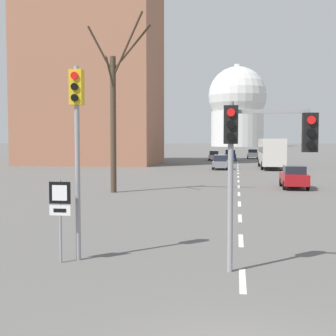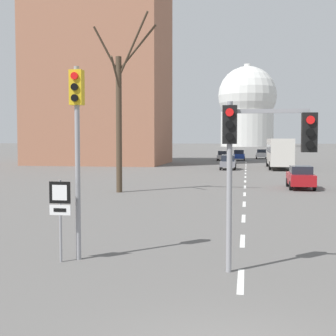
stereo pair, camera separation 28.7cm
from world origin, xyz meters
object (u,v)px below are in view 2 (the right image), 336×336
at_px(sedan_near_left, 223,156).
at_px(sedan_far_left, 301,177).
at_px(traffic_signal_near_left, 77,126).
at_px(sedan_near_right, 261,154).
at_px(route_sign_post, 60,207).
at_px(sedan_far_right, 228,162).
at_px(city_bus, 279,151).
at_px(traffic_signal_centre_tall, 258,144).
at_px(sedan_mid_centre, 239,155).

distance_m(sedan_near_left, sedan_far_left, 43.72).
height_order(traffic_signal_near_left, sedan_near_right, traffic_signal_near_left).
xyz_separation_m(route_sign_post, sedan_far_right, (2.94, 41.01, -0.70)).
bearing_deg(traffic_signal_near_left, sedan_near_left, 89.31).
relative_size(sedan_far_left, sedan_far_right, 0.96).
xyz_separation_m(route_sign_post, city_bus, (8.76, 43.90, 0.51)).
distance_m(sedan_near_left, sedan_near_right, 10.48).
xyz_separation_m(traffic_signal_centre_tall, sedan_near_right, (2.25, 72.62, -2.42)).
bearing_deg(sedan_far_right, sedan_near_right, 81.65).
relative_size(traffic_signal_near_left, route_sign_post, 2.36).
xyz_separation_m(sedan_near_right, sedan_mid_centre, (-3.80, -7.82, 0.03)).
bearing_deg(sedan_near_left, route_sign_post, -91.02).
bearing_deg(sedan_mid_centre, traffic_signal_near_left, -93.00).
distance_m(route_sign_post, sedan_far_right, 41.12).
height_order(route_sign_post, sedan_mid_centre, route_sign_post).
height_order(sedan_near_right, sedan_mid_centre, sedan_mid_centre).
height_order(sedan_mid_centre, sedan_far_left, sedan_mid_centre).
relative_size(route_sign_post, city_bus, 0.21).
height_order(traffic_signal_centre_tall, sedan_near_left, traffic_signal_centre_tall).
bearing_deg(sedan_far_right, sedan_near_left, 94.44).
relative_size(sedan_near_right, sedan_far_left, 1.09).
height_order(traffic_signal_centre_tall, sedan_near_right, traffic_signal_centre_tall).
xyz_separation_m(sedan_near_right, sedan_far_left, (1.13, -51.37, -0.05)).
height_order(route_sign_post, sedan_far_left, route_sign_post).
distance_m(route_sign_post, sedan_mid_centre, 64.71).
bearing_deg(traffic_signal_near_left, sedan_far_left, 68.14).
bearing_deg(sedan_mid_centre, route_sign_post, -93.32).
distance_m(route_sign_post, city_bus, 44.76).
relative_size(traffic_signal_near_left, traffic_signal_centre_tall, 1.25).
relative_size(route_sign_post, sedan_far_left, 0.57).
height_order(traffic_signal_near_left, sedan_far_right, traffic_signal_near_left).
relative_size(route_sign_post, sedan_far_right, 0.55).
bearing_deg(traffic_signal_centre_tall, sedan_near_right, 88.22).
distance_m(traffic_signal_near_left, sedan_near_right, 72.47).
xyz_separation_m(sedan_far_right, city_bus, (5.82, 2.89, 1.21)).
bearing_deg(route_sign_post, traffic_signal_centre_tall, -2.19).
distance_m(traffic_signal_near_left, traffic_signal_centre_tall, 4.97).
bearing_deg(sedan_near_right, traffic_signal_centre_tall, -91.78).
distance_m(sedan_mid_centre, city_bus, 21.33).
bearing_deg(traffic_signal_near_left, sedan_mid_centre, 87.00).
bearing_deg(traffic_signal_near_left, sedan_near_right, 84.32).
height_order(sedan_far_right, city_bus, city_bus).
xyz_separation_m(sedan_mid_centre, city_bus, (5.01, -20.70, 1.17)).
bearing_deg(sedan_near_left, sedan_far_right, -85.56).
bearing_deg(sedan_far_right, route_sign_post, -94.10).
bearing_deg(sedan_far_left, city_bus, 89.80).
distance_m(traffic_signal_near_left, sedan_far_left, 22.49).
bearing_deg(sedan_mid_centre, sedan_near_right, 64.06).
height_order(traffic_signal_centre_tall, route_sign_post, traffic_signal_centre_tall).
bearing_deg(sedan_near_left, sedan_far_left, -80.08).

